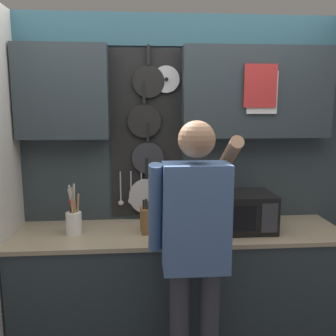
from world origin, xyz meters
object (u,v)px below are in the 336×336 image
Objects in this scene: knife_block at (149,219)px; person at (195,239)px; utensil_crock at (74,221)px; microwave at (237,212)px.

person is (0.26, -0.50, 0.03)m from knife_block.
person reaches higher than knife_block.
utensil_crock is 0.92m from person.
utensil_crock reaches higher than knife_block.
microwave is at bearing -0.09° from utensil_crock.
person reaches higher than utensil_crock.
person is at bearing -62.62° from knife_block.
microwave is 1.16m from utensil_crock.
person is (-0.38, -0.49, -0.01)m from microwave.
knife_block is 0.70× the size of utensil_crock.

